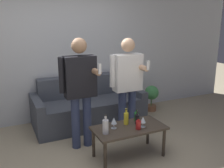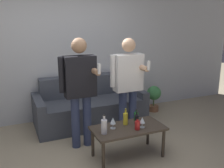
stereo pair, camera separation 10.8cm
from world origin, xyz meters
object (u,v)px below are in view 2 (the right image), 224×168
(couch, at_px, (90,106))
(bottle_orange, at_px, (136,116))
(person_standing_left, at_px, (80,86))
(person_standing_right, at_px, (128,81))
(coffee_table, at_px, (128,131))

(couch, xyz_separation_m, bottle_orange, (0.30, -1.23, 0.21))
(couch, xyz_separation_m, person_standing_left, (-0.40, -0.83, 0.64))
(bottle_orange, bearing_deg, couch, 103.65)
(person_standing_right, bearing_deg, bottle_orange, -101.37)
(couch, height_order, person_standing_right, person_standing_right)
(coffee_table, relative_size, person_standing_right, 0.62)
(coffee_table, xyz_separation_m, person_standing_right, (0.29, 0.61, 0.54))
(couch, bearing_deg, person_standing_right, -63.18)
(coffee_table, height_order, person_standing_right, person_standing_right)
(bottle_orange, relative_size, person_standing_right, 0.11)
(coffee_table, bearing_deg, bottle_orange, 36.12)
(person_standing_left, bearing_deg, person_standing_right, 3.85)
(bottle_orange, distance_m, person_standing_left, 0.92)
(couch, bearing_deg, coffee_table, -85.91)
(coffee_table, distance_m, bottle_orange, 0.28)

